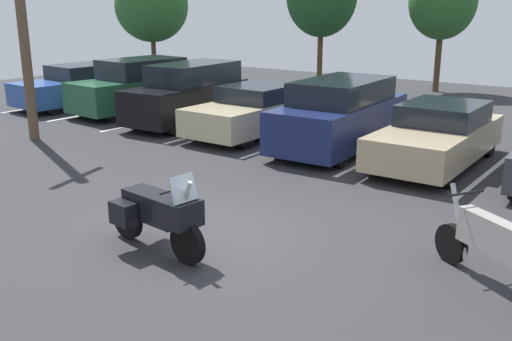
% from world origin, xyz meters
% --- Properties ---
extents(ground, '(44.00, 44.00, 0.10)m').
position_xyz_m(ground, '(0.00, 0.00, -0.05)').
color(ground, '#2D2D30').
extents(motorcycle_touring, '(2.15, 0.99, 1.37)m').
position_xyz_m(motorcycle_touring, '(-0.22, -0.82, 0.65)').
color(motorcycle_touring, black).
rests_on(motorcycle_touring, ground).
extents(motorcycle_second, '(1.94, 1.29, 1.23)m').
position_xyz_m(motorcycle_second, '(4.26, 1.06, 0.57)').
color(motorcycle_second, black).
rests_on(motorcycle_second, ground).
extents(parking_stripes, '(24.32, 5.10, 0.01)m').
position_xyz_m(parking_stripes, '(-1.31, 6.96, 0.00)').
color(parking_stripes, silver).
rests_on(parking_stripes, ground).
extents(car_blue, '(2.30, 4.95, 1.55)m').
position_xyz_m(car_blue, '(-12.29, 7.05, 0.75)').
color(car_blue, '#2D519E').
rests_on(car_blue, ground).
extents(car_green, '(2.22, 4.76, 1.88)m').
position_xyz_m(car_green, '(-9.56, 7.38, 0.92)').
color(car_green, '#235638').
rests_on(car_green, ground).
extents(car_black, '(2.06, 4.61, 1.92)m').
position_xyz_m(car_black, '(-6.72, 6.98, 0.96)').
color(car_black, black).
rests_on(car_black, ground).
extents(car_champagne, '(1.94, 4.83, 1.45)m').
position_xyz_m(car_champagne, '(-4.03, 7.01, 0.71)').
color(car_champagne, '#C1B289').
rests_on(car_champagne, ground).
extents(car_navy, '(2.12, 4.88, 1.85)m').
position_xyz_m(car_navy, '(-1.15, 6.80, 0.92)').
color(car_navy, navy).
rests_on(car_navy, ground).
extents(car_tan, '(1.98, 4.79, 1.46)m').
position_xyz_m(car_tan, '(1.48, 6.83, 0.71)').
color(car_tan, tan).
rests_on(car_tan, ground).
extents(tree_right, '(2.85, 2.85, 5.43)m').
position_xyz_m(tree_right, '(-2.76, 18.69, 3.82)').
color(tree_right, '#4C3823').
rests_on(tree_right, ground).
extents(tree_far_left, '(3.93, 3.93, 5.56)m').
position_xyz_m(tree_far_left, '(-17.80, 16.24, 3.62)').
color(tree_far_left, '#4C3823').
rests_on(tree_far_left, ground).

